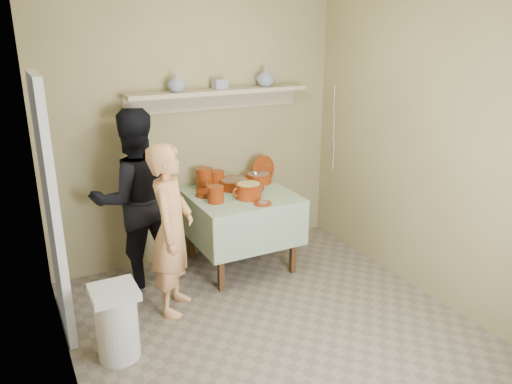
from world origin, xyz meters
TOP-DOWN VIEW (x-y plane):
  - ground at (0.00, 0.00)m, footprint 3.50×3.50m
  - tile_panel at (-1.46, 0.95)m, footprint 0.06×0.70m
  - plate_stack_a at (-0.01, 1.55)m, footprint 0.16×0.16m
  - plate_stack_b at (0.13, 1.55)m, footprint 0.15×0.15m
  - bowl_stack at (-0.05, 1.16)m, footprint 0.15×0.15m
  - empty_bowl at (-0.07, 1.37)m, footprint 0.18×0.18m
  - propped_lid at (0.65, 1.56)m, footprint 0.30×0.12m
  - vase_right at (0.71, 1.63)m, footprint 0.20×0.20m
  - vase_left at (-0.22, 1.62)m, footprint 0.21×0.21m
  - ceramic_box at (0.22, 1.63)m, footprint 0.14×0.11m
  - person_cook at (-0.59, 0.81)m, footprint 0.57×0.63m
  - person_helper at (-0.73, 1.44)m, footprint 0.82×0.65m
  - room_shell at (0.00, 0.00)m, footprint 3.04×3.54m
  - serving_table at (0.25, 1.28)m, footprint 0.97×0.97m
  - cazuela_meat_a at (0.26, 1.44)m, footprint 0.30×0.30m
  - cazuela_meat_b at (0.58, 1.51)m, footprint 0.28×0.28m
  - ladle at (0.53, 1.48)m, footprint 0.08×0.26m
  - cazuela_rice at (0.26, 1.12)m, footprint 0.33×0.25m
  - front_plate at (0.30, 0.91)m, footprint 0.16×0.16m
  - wall_shelf at (0.20, 1.65)m, footprint 1.80×0.25m
  - trash_bin at (-1.17, 0.36)m, footprint 0.32×0.32m
  - electrical_cord at (1.47, 1.48)m, footprint 0.01×0.05m

SIDE VIEW (x-z plane):
  - ground at x=0.00m, z-range 0.00..0.00m
  - trash_bin at x=-1.17m, z-range 0.00..0.56m
  - serving_table at x=0.25m, z-range 0.26..1.02m
  - person_cook at x=-0.59m, z-range 0.00..1.44m
  - front_plate at x=0.30m, z-range 0.76..0.78m
  - empty_bowl at x=-0.07m, z-range 0.76..0.81m
  - person_helper at x=-0.73m, z-range 0.00..1.64m
  - cazuela_meat_a at x=0.26m, z-range 0.77..0.87m
  - cazuela_meat_b at x=0.58m, z-range 0.77..0.87m
  - bowl_stack at x=-0.05m, z-range 0.76..0.91m
  - cazuela_rice at x=0.26m, z-range 0.77..0.92m
  - plate_stack_b at x=0.13m, z-range 0.76..0.94m
  - plate_stack_a at x=-0.01m, z-range 0.76..0.98m
  - ladle at x=0.53m, z-range 0.78..0.97m
  - propped_lid at x=0.65m, z-range 0.74..1.03m
  - tile_panel at x=-1.46m, z-range 0.00..2.00m
  - electrical_cord at x=1.47m, z-range 0.80..1.70m
  - room_shell at x=0.00m, z-range 0.30..2.92m
  - wall_shelf at x=0.20m, z-range 1.57..1.78m
  - ceramic_box at x=0.22m, z-range 1.72..1.81m
  - vase_left at x=-0.22m, z-range 1.72..1.89m
  - vase_right at x=0.71m, z-range 1.72..1.91m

